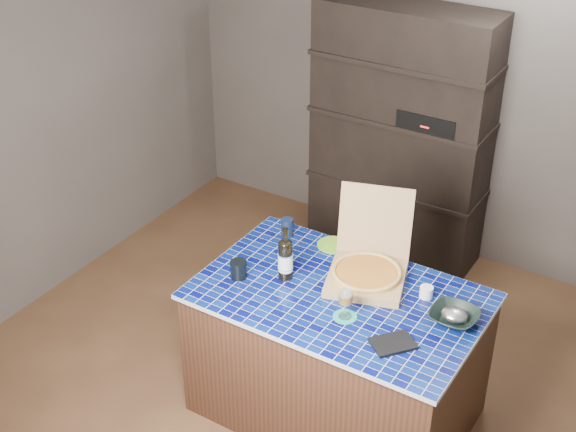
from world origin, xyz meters
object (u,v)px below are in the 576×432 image
Objects in this scene: mead_bottle at (285,259)px; kitchen_island at (337,354)px; bowl at (454,317)px; pizza_box at (367,270)px; wine_glass at (346,298)px; dvd_case at (393,344)px.

kitchen_island is at bearing 3.48° from mead_bottle.
bowl is at bearing 9.75° from kitchen_island.
mead_bottle is at bearing -176.13° from kitchen_island.
pizza_box is 0.35m from wine_glass.
dvd_case reaches higher than kitchen_island.
mead_bottle reaches higher than dvd_case.
mead_bottle reaches higher than kitchen_island.
pizza_box is 0.53m from bowl.
pizza_box is 0.54m from dvd_case.
wine_glass is at bearing -17.44° from mead_bottle.
dvd_case is at bearing -119.18° from bowl.
mead_bottle is at bearing 162.56° from wine_glass.
wine_glass is at bearing -151.91° from bowl.
wine_glass reaches higher than bowl.
pizza_box is (0.06, 0.19, 0.46)m from kitchen_island.
kitchen_island is 6.20× the size of bowl.
bowl is (0.89, 0.11, -0.09)m from mead_bottle.
mead_bottle is 0.45m from wine_glass.
pizza_box is at bearing 168.74° from dvd_case.
kitchen_island is at bearing -170.63° from bowl.
dvd_case is 0.36m from bowl.
dvd_case is (0.34, -0.41, -0.05)m from pizza_box.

